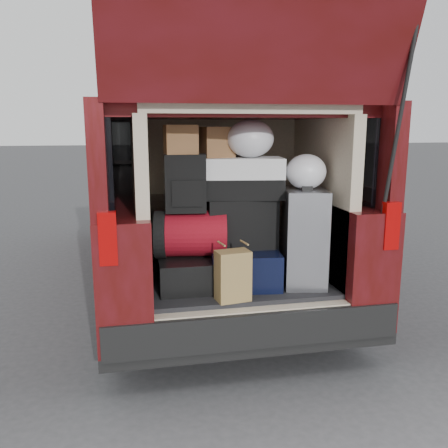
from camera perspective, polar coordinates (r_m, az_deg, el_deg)
The scene contains 15 objects.
ground at distance 3.46m, azimuth 2.29°, elevation -16.43°, with size 80.00×80.00×0.00m, color #333336.
minivan at distance 4.92m, azimuth -2.82°, elevation 3.29°, with size 1.90×5.35×2.77m.
load_floor at distance 3.58m, azimuth 1.25°, elevation -10.52°, with size 1.24×1.05×0.55m, color black.
black_hardshell at distance 3.28m, azimuth -4.63°, elevation -5.62°, with size 0.38×0.52×0.21m, color black.
navy_hardshell at distance 3.35m, azimuth 2.35°, elevation -4.89°, with size 0.46×0.57×0.25m, color black.
silver_roller at distance 3.32m, azimuth 9.50°, elevation -1.48°, with size 0.28×0.44×0.66m, color silver.
kraft_bag at distance 2.98m, azimuth 1.07°, elevation -6.24°, with size 0.21×0.13×0.32m, color #A38349.
red_duffel at distance 3.23m, azimuth -4.02°, elevation -1.12°, with size 0.48×0.31×0.31m, color maroon.
black_soft_case at distance 3.31m, azimuth 2.06°, elevation 0.19°, with size 0.48×0.29×0.34m, color black.
backpack at distance 3.13m, azimuth -4.65°, elevation 4.91°, with size 0.27×0.16×0.38m, color black.
twotone_duffel at distance 3.28m, azimuth 1.60°, elevation 5.58°, with size 0.62×0.32×0.28m, color white.
grocery_sack_lower at distance 3.13m, azimuth -5.25°, elevation 10.10°, with size 0.21×0.17×0.19m, color brown.
grocery_sack_upper at distance 3.28m, azimuth -0.82°, elevation 9.82°, with size 0.21×0.17×0.21m, color brown.
plastic_bag_center at distance 3.26m, azimuth 3.20°, elevation 10.22°, with size 0.32×0.30×0.25m, color white.
plastic_bag_right at distance 3.24m, azimuth 9.84°, elevation 6.22°, with size 0.27×0.25×0.24m, color white.
Camera 1 is at (-0.74, -2.96, 1.63)m, focal length 38.00 mm.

